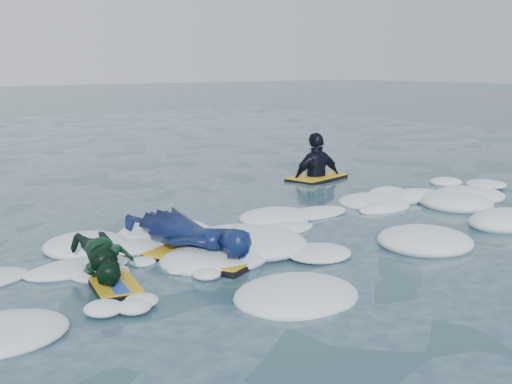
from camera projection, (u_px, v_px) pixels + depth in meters
ground at (262, 281)px, 6.13m from camera, size 120.00×120.00×0.00m
foam_band at (205, 256)px, 6.94m from camera, size 12.00×3.10×0.30m
prone_woman_unit at (191, 236)px, 6.84m from camera, size 1.07×1.84×0.46m
prone_child_unit at (105, 261)px, 6.04m from camera, size 0.82×1.21×0.43m
waiting_rider_unit at (317, 180)px, 11.45m from camera, size 1.25×0.86×1.71m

